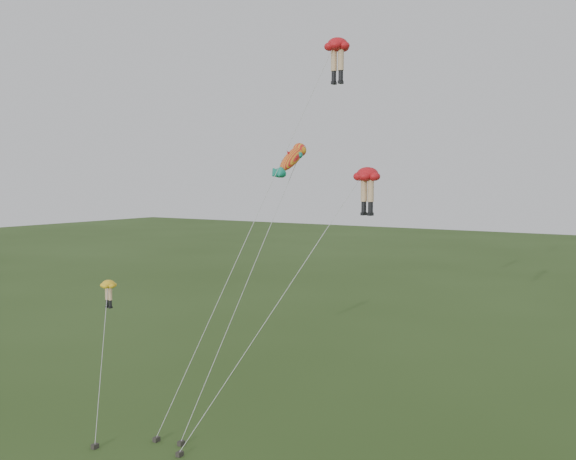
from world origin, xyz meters
The scene contains 5 objects.
ground centered at (0.00, 0.00, 0.00)m, with size 300.00×300.00×0.00m, color #2C4418.
legs_kite_red_high centered at (4.87, 7.51, 20.90)m, with size 7.31×9.10×21.80m.
legs_kite_red_mid centered at (7.58, 5.89, 13.78)m, with size 7.83×8.27×14.55m.
legs_kite_yellow centered at (-6.47, 0.89, 7.34)m, with size 3.79×4.62×8.03m.
fish_kite centered at (1.44, 8.45, 15.12)m, with size 2.19×10.20×16.35m.
Camera 1 is at (22.31, -24.55, 13.87)m, focal length 40.00 mm.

